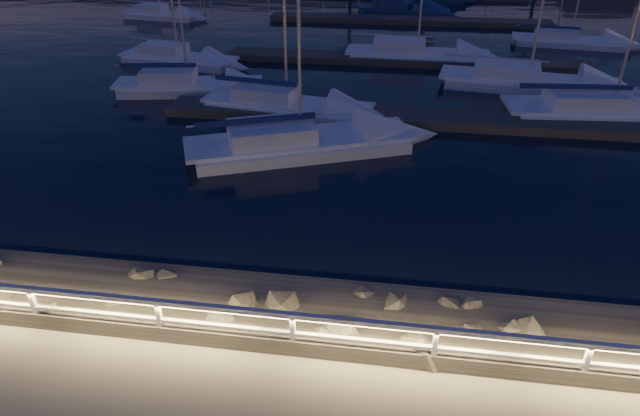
{
  "coord_description": "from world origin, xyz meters",
  "views": [
    {
      "loc": [
        -0.05,
        -9.12,
        8.86
      ],
      "look_at": [
        -2.01,
        4.0,
        1.36
      ],
      "focal_mm": 32.0,
      "sensor_mm": 36.0,
      "label": 1
    }
  ],
  "objects_px": {
    "sailboat_h": "(607,108)",
    "sailboat_l": "(567,40)",
    "guard_rail": "(384,333)",
    "sailboat_a": "(184,84)",
    "sailboat_g": "(524,80)",
    "sailboat_j": "(404,10)",
    "sailboat_e": "(176,57)",
    "sailboat_b": "(283,103)",
    "sailboat_f": "(413,53)",
    "sailboat_n": "(396,7)",
    "sailboat_i": "(159,13)",
    "sailboat_c": "(295,141)"
  },
  "relations": [
    {
      "from": "sailboat_h",
      "to": "sailboat_l",
      "type": "distance_m",
      "value": 14.36
    },
    {
      "from": "guard_rail",
      "to": "sailboat_a",
      "type": "height_order",
      "value": "sailboat_a"
    },
    {
      "from": "sailboat_g",
      "to": "sailboat_j",
      "type": "bearing_deg",
      "value": 117.32
    },
    {
      "from": "sailboat_e",
      "to": "sailboat_g",
      "type": "bearing_deg",
      "value": 5.08
    },
    {
      "from": "sailboat_a",
      "to": "sailboat_b",
      "type": "relative_size",
      "value": 0.94
    },
    {
      "from": "sailboat_f",
      "to": "sailboat_n",
      "type": "distance_m",
      "value": 15.77
    },
    {
      "from": "sailboat_h",
      "to": "sailboat_n",
      "type": "distance_m",
      "value": 26.64
    },
    {
      "from": "guard_rail",
      "to": "sailboat_l",
      "type": "xyz_separation_m",
      "value": [
        10.81,
        32.19,
        -0.98
      ]
    },
    {
      "from": "guard_rail",
      "to": "sailboat_e",
      "type": "height_order",
      "value": "sailboat_e"
    },
    {
      "from": "sailboat_f",
      "to": "sailboat_i",
      "type": "distance_m",
      "value": 22.93
    },
    {
      "from": "sailboat_i",
      "to": "sailboat_l",
      "type": "xyz_separation_m",
      "value": [
        30.92,
        -4.51,
        -0.02
      ]
    },
    {
      "from": "sailboat_h",
      "to": "sailboat_n",
      "type": "relative_size",
      "value": 1.37
    },
    {
      "from": "sailboat_c",
      "to": "sailboat_e",
      "type": "relative_size",
      "value": 1.27
    },
    {
      "from": "sailboat_f",
      "to": "sailboat_e",
      "type": "bearing_deg",
      "value": -167.11
    },
    {
      "from": "guard_rail",
      "to": "sailboat_g",
      "type": "xyz_separation_m",
      "value": [
        6.38,
        22.0,
        -0.91
      ]
    },
    {
      "from": "sailboat_i",
      "to": "sailboat_j",
      "type": "height_order",
      "value": "sailboat_j"
    },
    {
      "from": "guard_rail",
      "to": "sailboat_b",
      "type": "xyz_separation_m",
      "value": [
        -5.59,
        16.39,
        -0.92
      ]
    },
    {
      "from": "guard_rail",
      "to": "sailboat_c",
      "type": "relative_size",
      "value": 2.81
    },
    {
      "from": "guard_rail",
      "to": "sailboat_j",
      "type": "relative_size",
      "value": 3.7
    },
    {
      "from": "sailboat_b",
      "to": "guard_rail",
      "type": "bearing_deg",
      "value": -62.02
    },
    {
      "from": "guard_rail",
      "to": "sailboat_c",
      "type": "distance_m",
      "value": 12.64
    },
    {
      "from": "sailboat_e",
      "to": "sailboat_g",
      "type": "height_order",
      "value": "sailboat_g"
    },
    {
      "from": "guard_rail",
      "to": "sailboat_b",
      "type": "height_order",
      "value": "sailboat_b"
    },
    {
      "from": "sailboat_e",
      "to": "sailboat_c",
      "type": "bearing_deg",
      "value": -40.99
    },
    {
      "from": "sailboat_e",
      "to": "sailboat_h",
      "type": "height_order",
      "value": "sailboat_h"
    },
    {
      "from": "sailboat_i",
      "to": "sailboat_j",
      "type": "relative_size",
      "value": 0.93
    },
    {
      "from": "sailboat_a",
      "to": "sailboat_n",
      "type": "bearing_deg",
      "value": 56.81
    },
    {
      "from": "sailboat_g",
      "to": "sailboat_h",
      "type": "xyz_separation_m",
      "value": [
        3.1,
        -4.11,
        -0.01
      ]
    },
    {
      "from": "sailboat_b",
      "to": "sailboat_h",
      "type": "xyz_separation_m",
      "value": [
        15.06,
        1.5,
        0.01
      ]
    },
    {
      "from": "sailboat_n",
      "to": "sailboat_h",
      "type": "bearing_deg",
      "value": -79.83
    },
    {
      "from": "sailboat_j",
      "to": "sailboat_n",
      "type": "height_order",
      "value": "sailboat_n"
    },
    {
      "from": "sailboat_e",
      "to": "sailboat_h",
      "type": "relative_size",
      "value": 0.75
    },
    {
      "from": "sailboat_b",
      "to": "sailboat_e",
      "type": "relative_size",
      "value": 1.11
    },
    {
      "from": "sailboat_e",
      "to": "sailboat_i",
      "type": "bearing_deg",
      "value": 126.14
    },
    {
      "from": "guard_rail",
      "to": "sailboat_g",
      "type": "distance_m",
      "value": 22.92
    },
    {
      "from": "sailboat_a",
      "to": "sailboat_l",
      "type": "bearing_deg",
      "value": 21.68
    },
    {
      "from": "sailboat_f",
      "to": "sailboat_i",
      "type": "xyz_separation_m",
      "value": [
        -20.62,
        10.03,
        -0.06
      ]
    },
    {
      "from": "sailboat_f",
      "to": "sailboat_h",
      "type": "relative_size",
      "value": 0.9
    },
    {
      "from": "sailboat_b",
      "to": "sailboat_g",
      "type": "xyz_separation_m",
      "value": [
        11.96,
        5.61,
        0.02
      ]
    },
    {
      "from": "sailboat_i",
      "to": "sailboat_n",
      "type": "xyz_separation_m",
      "value": [
        19.05,
        5.66,
        0.0
      ]
    },
    {
      "from": "sailboat_c",
      "to": "sailboat_j",
      "type": "bearing_deg",
      "value": 59.72
    },
    {
      "from": "sailboat_j",
      "to": "guard_rail",
      "type": "bearing_deg",
      "value": -73.75
    },
    {
      "from": "guard_rail",
      "to": "sailboat_i",
      "type": "relative_size",
      "value": 3.99
    },
    {
      "from": "sailboat_a",
      "to": "sailboat_j",
      "type": "bearing_deg",
      "value": 54.44
    },
    {
      "from": "sailboat_l",
      "to": "sailboat_n",
      "type": "bearing_deg",
      "value": 146.41
    },
    {
      "from": "sailboat_e",
      "to": "sailboat_n",
      "type": "xyz_separation_m",
      "value": [
        12.69,
        18.64,
        -0.03
      ]
    },
    {
      "from": "sailboat_b",
      "to": "sailboat_f",
      "type": "height_order",
      "value": "sailboat_f"
    },
    {
      "from": "sailboat_f",
      "to": "sailboat_l",
      "type": "height_order",
      "value": "sailboat_f"
    },
    {
      "from": "sailboat_g",
      "to": "sailboat_n",
      "type": "height_order",
      "value": "sailboat_g"
    },
    {
      "from": "sailboat_a",
      "to": "sailboat_e",
      "type": "height_order",
      "value": "sailboat_a"
    }
  ]
}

